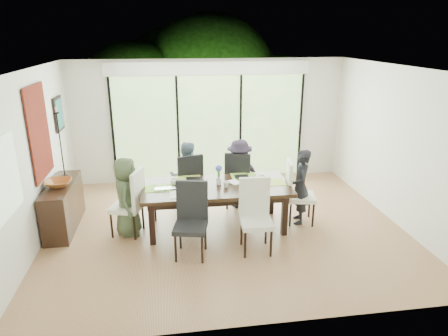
{
  "coord_description": "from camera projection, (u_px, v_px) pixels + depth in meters",
  "views": [
    {
      "loc": [
        -0.95,
        -6.19,
        3.21
      ],
      "look_at": [
        0.0,
        0.25,
        1.0
      ],
      "focal_mm": 32.0,
      "sensor_mm": 36.0,
      "label": 1
    }
  ],
  "objects": [
    {
      "name": "floor",
      "position": [
        226.0,
        227.0,
        6.96
      ],
      "size": [
        6.0,
        5.0,
        0.01
      ],
      "primitive_type": "cube",
      "color": "brown",
      "rests_on": "ground"
    },
    {
      "name": "ceiling",
      "position": [
        226.0,
        68.0,
        6.09
      ],
      "size": [
        6.0,
        5.0,
        0.01
      ],
      "primitive_type": "cube",
      "color": "white",
      "rests_on": "wall_back"
    },
    {
      "name": "wall_back",
      "position": [
        209.0,
        121.0,
        8.88
      ],
      "size": [
        6.0,
        0.02,
        2.7
      ],
      "primitive_type": "cube",
      "color": "silver",
      "rests_on": "floor"
    },
    {
      "name": "wall_front",
      "position": [
        262.0,
        220.0,
        4.18
      ],
      "size": [
        6.0,
        0.02,
        2.7
      ],
      "primitive_type": "cube",
      "color": "silver",
      "rests_on": "floor"
    },
    {
      "name": "wall_left",
      "position": [
        32.0,
        161.0,
        6.11
      ],
      "size": [
        0.02,
        5.0,
        2.7
      ],
      "primitive_type": "cube",
      "color": "silver",
      "rests_on": "floor"
    },
    {
      "name": "wall_right",
      "position": [
        397.0,
        145.0,
        6.94
      ],
      "size": [
        0.02,
        5.0,
        2.7
      ],
      "primitive_type": "cube",
      "color": "beige",
      "rests_on": "floor"
    },
    {
      "name": "glass_doors",
      "position": [
        210.0,
        128.0,
        8.89
      ],
      "size": [
        4.2,
        0.02,
        2.3
      ],
      "primitive_type": "cube",
      "color": "#598C3F",
      "rests_on": "wall_back"
    },
    {
      "name": "blinds_header",
      "position": [
        209.0,
        68.0,
        8.46
      ],
      "size": [
        4.4,
        0.06,
        0.28
      ],
      "primitive_type": "cube",
      "color": "white",
      "rests_on": "wall_back"
    },
    {
      "name": "mullion_a",
      "position": [
        113.0,
        131.0,
        8.59
      ],
      "size": [
        0.05,
        0.04,
        2.3
      ],
      "primitive_type": "cube",
      "color": "black",
      "rests_on": "wall_back"
    },
    {
      "name": "mullion_b",
      "position": [
        178.0,
        129.0,
        8.78
      ],
      "size": [
        0.05,
        0.04,
        2.3
      ],
      "primitive_type": "cube",
      "color": "black",
      "rests_on": "wall_back"
    },
    {
      "name": "mullion_c",
      "position": [
        240.0,
        127.0,
        8.98
      ],
      "size": [
        0.05,
        0.04,
        2.3
      ],
      "primitive_type": "cube",
      "color": "black",
      "rests_on": "wall_back"
    },
    {
      "name": "mullion_d",
      "position": [
        300.0,
        125.0,
        9.17
      ],
      "size": [
        0.05,
        0.04,
        2.3
      ],
      "primitive_type": "cube",
      "color": "black",
      "rests_on": "wall_back"
    },
    {
      "name": "side_window",
      "position": [
        4.0,
        178.0,
        4.95
      ],
      "size": [
        0.02,
        0.9,
        1.0
      ],
      "primitive_type": "cube",
      "color": "#8CAD7F",
      "rests_on": "wall_left"
    },
    {
      "name": "deck",
      "position": [
        206.0,
        168.0,
        10.16
      ],
      "size": [
        6.0,
        1.8,
        0.1
      ],
      "primitive_type": "cube",
      "color": "brown",
      "rests_on": "ground"
    },
    {
      "name": "rail_top",
      "position": [
        203.0,
        137.0,
        10.72
      ],
      "size": [
        6.0,
        0.08,
        0.06
      ],
      "primitive_type": "cube",
      "color": "brown",
      "rests_on": "deck"
    },
    {
      "name": "foliage_left",
      "position": [
        134.0,
        100.0,
        11.12
      ],
      "size": [
        3.2,
        3.2,
        3.2
      ],
      "primitive_type": "sphere",
      "color": "#14380F",
      "rests_on": "ground"
    },
    {
      "name": "foliage_mid",
      "position": [
        210.0,
        83.0,
        11.87
      ],
      "size": [
        4.0,
        4.0,
        4.0
      ],
      "primitive_type": "sphere",
      "color": "#14380F",
      "rests_on": "ground"
    },
    {
      "name": "foliage_right",
      "position": [
        275.0,
        104.0,
        11.54
      ],
      "size": [
        2.8,
        2.8,
        2.8
      ],
      "primitive_type": "sphere",
      "color": "#14380F",
      "rests_on": "ground"
    },
    {
      "name": "foliage_far",
      "position": [
        176.0,
        87.0,
        12.45
      ],
      "size": [
        3.6,
        3.6,
        3.6
      ],
      "primitive_type": "sphere",
      "color": "#14380F",
      "rests_on": "ground"
    },
    {
      "name": "table_top",
      "position": [
        216.0,
        187.0,
        6.71
      ],
      "size": [
        2.48,
        1.14,
        0.06
      ],
      "primitive_type": "cube",
      "color": "black",
      "rests_on": "floor"
    },
    {
      "name": "table_apron",
      "position": [
        216.0,
        192.0,
        6.74
      ],
      "size": [
        2.27,
        0.93,
        0.1
      ],
      "primitive_type": "cube",
      "color": "black",
      "rests_on": "floor"
    },
    {
      "name": "table_leg_fl",
      "position": [
        152.0,
        224.0,
        6.29
      ],
      "size": [
        0.09,
        0.09,
        0.71
      ],
      "primitive_type": "cube",
      "color": "black",
      "rests_on": "floor"
    },
    {
      "name": "table_leg_fr",
      "position": [
        285.0,
        215.0,
        6.58
      ],
      "size": [
        0.09,
        0.09,
        0.71
      ],
      "primitive_type": "cube",
      "color": "black",
      "rests_on": "floor"
    },
    {
      "name": "table_leg_bl",
      "position": [
        153.0,
        202.0,
        7.09
      ],
      "size": [
        0.09,
        0.09,
        0.71
      ],
      "primitive_type": "cube",
      "color": "black",
      "rests_on": "floor"
    },
    {
      "name": "table_leg_br",
      "position": [
        271.0,
        195.0,
        7.39
      ],
      "size": [
        0.09,
        0.09,
        0.71
      ],
      "primitive_type": "cube",
      "color": "black",
      "rests_on": "floor"
    },
    {
      "name": "chair_left_end",
      "position": [
        126.0,
        202.0,
        6.56
      ],
      "size": [
        0.6,
        0.6,
        1.14
      ],
      "primitive_type": null,
      "rotation": [
        0.0,
        0.0,
        -1.88
      ],
      "color": "white",
      "rests_on": "floor"
    },
    {
      "name": "chair_right_end",
      "position": [
        301.0,
        192.0,
        6.98
      ],
      "size": [
        0.55,
        0.55,
        1.14
      ],
      "primitive_type": null,
      "rotation": [
        0.0,
        0.0,
        1.39
      ],
      "color": "white",
      "rests_on": "floor"
    },
    {
      "name": "chair_far_left",
      "position": [
        187.0,
        181.0,
        7.5
      ],
      "size": [
        0.59,
        0.59,
        1.14
      ],
      "primitive_type": null,
      "rotation": [
        0.0,
        0.0,
        3.42
      ],
      "color": "black",
      "rests_on": "floor"
    },
    {
      "name": "chair_far_right",
      "position": [
        239.0,
        178.0,
        7.64
      ],
      "size": [
        0.61,
        0.61,
        1.14
      ],
      "primitive_type": null,
      "rotation": [
        0.0,
        0.0,
        2.8
      ],
      "color": "black",
      "rests_on": "floor"
    },
    {
      "name": "chair_near_left",
      "position": [
        190.0,
        222.0,
        5.89
      ],
      "size": [
        0.57,
        0.57,
        1.14
      ],
      "primitive_type": null,
      "rotation": [
        0.0,
        0.0,
        -0.22
      ],
      "color": "black",
      "rests_on": "floor"
    },
    {
      "name": "chair_near_right",
      "position": [
        256.0,
        217.0,
        6.02
      ],
      "size": [
        0.5,
        0.5,
        1.14
      ],
      "primitive_type": null,
      "rotation": [
        0.0,
        0.0,
        -0.05
      ],
      "color": "silver",
      "rests_on": "floor"
    },
    {
      "name": "person_left_end",
      "position": [
        127.0,
        197.0,
        6.53
      ],
      "size": [
        0.42,
        0.64,
        1.33
      ],
      "primitive_type": "imported",
      "rotation": [
        0.0,
        0.0,
        1.52
      ],
      "color": "#435337",
      "rests_on": "floor"
    },
    {
      "name": "person_right_end",
      "position": [
        301.0,
        187.0,
        6.94
      ],
      "size": [
        0.51,
        0.69,
        1.33
      ],
      "primitive_type": "imported",
      "rotation": [
        0.0,
        0.0,
        -1.77
      ],
      "color": "black",
      "rests_on": "floor"
    },
    {
      "name": "person_far_left",
      "position": [
        187.0,
        176.0,
        7.45
      ],
      "size": [
        0.65,
        0.44,
        1.33
      ],
      "primitive_type": "imported",
      "rotation": [
        0.0,
        0.0,
        3.05
      ],
      "color": "slate",
      "rests_on": "floor"
    },
    {
      "name": "person_far_right",
      "position": [
        239.0,
        174.0,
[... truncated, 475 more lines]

